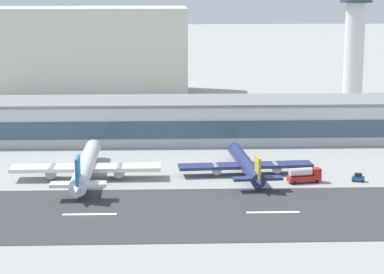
% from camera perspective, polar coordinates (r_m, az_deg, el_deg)
% --- Properties ---
extents(ground_plane, '(1400.00, 1400.00, 0.00)m').
position_cam_1_polar(ground_plane, '(169.15, -7.79, -5.92)').
color(ground_plane, '#9E9E99').
extents(runway_strip, '(800.00, 39.27, 0.08)m').
position_cam_1_polar(runway_strip, '(170.31, -7.75, -5.78)').
color(runway_strip, '#38383A').
rests_on(runway_strip, ground_plane).
extents(runway_centreline_dash_4, '(12.00, 1.20, 0.01)m').
position_cam_1_polar(runway_centreline_dash_4, '(170.28, -7.69, -5.76)').
color(runway_centreline_dash_4, white).
rests_on(runway_centreline_dash_4, runway_strip).
extents(runway_centreline_dash_5, '(12.00, 1.20, 0.01)m').
position_cam_1_polar(runway_centreline_dash_5, '(171.14, 6.10, -5.63)').
color(runway_centreline_dash_5, white).
rests_on(runway_centreline_dash_5, runway_strip).
extents(terminal_building, '(183.77, 23.62, 13.09)m').
position_cam_1_polar(terminal_building, '(244.61, -2.17, 1.31)').
color(terminal_building, silver).
rests_on(terminal_building, ground_plane).
extents(control_tower, '(13.00, 13.00, 48.24)m').
position_cam_1_polar(control_tower, '(291.04, 12.10, 7.01)').
color(control_tower, silver).
rests_on(control_tower, ground_plane).
extents(distant_hotel_block, '(98.35, 35.29, 38.49)m').
position_cam_1_polar(distant_hotel_block, '(345.63, -8.63, 6.42)').
color(distant_hotel_block, beige).
rests_on(distant_hotel_block, ground_plane).
extents(airliner_blue_tail_gate_0, '(38.81, 49.78, 10.39)m').
position_cam_1_polar(airliner_blue_tail_gate_0, '(198.14, -8.00, -2.28)').
color(airliner_blue_tail_gate_0, silver).
rests_on(airliner_blue_tail_gate_0, ground_plane).
extents(airliner_gold_tail_gate_1, '(36.12, 41.42, 8.65)m').
position_cam_1_polar(airliner_gold_tail_gate_1, '(201.31, 4.10, -2.13)').
color(airliner_gold_tail_gate_1, navy).
rests_on(airliner_gold_tail_gate_1, ground_plane).
extents(service_fuel_truck_0, '(8.83, 4.09, 3.95)m').
position_cam_1_polar(service_fuel_truck_0, '(195.94, 8.43, -2.84)').
color(service_fuel_truck_0, '#B2231E').
rests_on(service_fuel_truck_0, ground_plane).
extents(service_baggage_tug_2, '(3.53, 2.63, 2.20)m').
position_cam_1_polar(service_baggage_tug_2, '(199.76, 12.37, -3.00)').
color(service_baggage_tug_2, '#23569E').
rests_on(service_baggage_tug_2, ground_plane).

